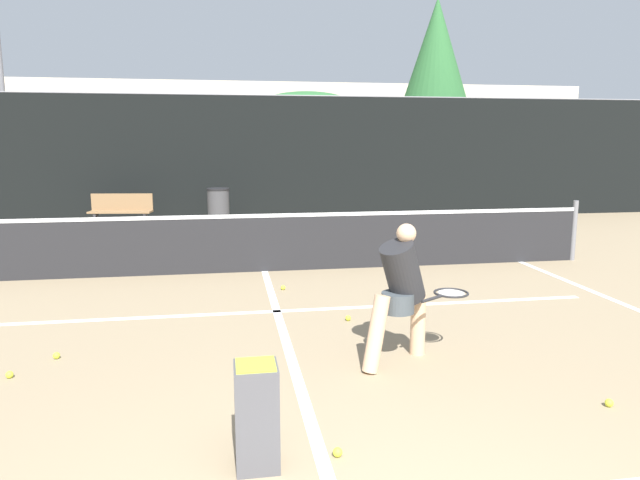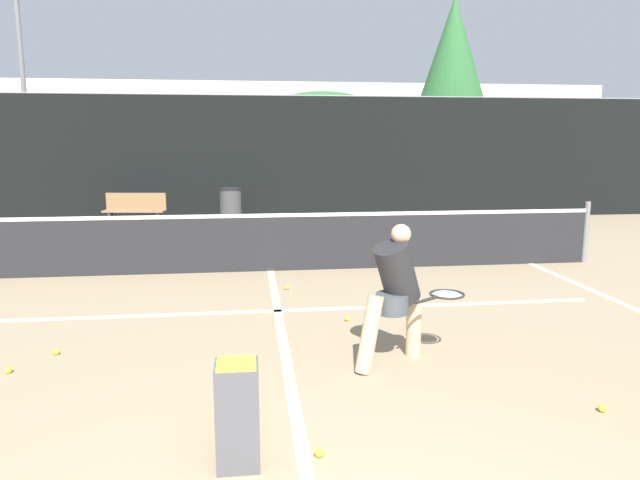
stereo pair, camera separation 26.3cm
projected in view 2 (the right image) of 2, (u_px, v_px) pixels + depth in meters
court_service_line at (278, 311)px, 7.17m from camera, size 8.25×0.10×0.01m
court_center_mark at (282, 334)px, 6.31m from camera, size 0.10×6.25×0.01m
net at (270, 240)px, 9.28m from camera, size 11.09×0.09×1.07m
fence_back at (261, 159)px, 14.98m from camera, size 24.00×0.06×3.28m
player_practicing at (396, 290)px, 5.39m from camera, size 1.22×0.62×1.35m
tennis_ball_scattered_1 at (56, 352)px, 5.69m from camera, size 0.07×0.07×0.07m
tennis_ball_scattered_2 at (348, 318)px, 6.76m from camera, size 0.07×0.07×0.07m
tennis_ball_scattered_3 at (9, 370)px, 5.25m from camera, size 0.07×0.07×0.07m
tennis_ball_scattered_6 at (409, 313)px, 6.97m from camera, size 0.07×0.07×0.07m
tennis_ball_scattered_9 at (603, 408)px, 4.49m from camera, size 0.07×0.07×0.07m
tennis_ball_scattered_10 at (319, 452)px, 3.86m from camera, size 0.07×0.07×0.07m
tennis_ball_scattered_11 at (287, 287)px, 8.19m from camera, size 0.07×0.07×0.07m
ball_hopper at (238, 412)px, 3.71m from camera, size 0.28×0.28×0.71m
courtside_bench at (135, 210)px, 13.77m from camera, size 1.49×0.57×0.86m
trash_bin at (231, 207)px, 14.06m from camera, size 0.55×0.55×0.97m
parked_car at (164, 191)px, 17.69m from camera, size 1.62×4.37×1.30m
floodlight_mast at (17, 12)px, 18.54m from camera, size 1.10×0.24×10.05m
tree_west at (322, 105)px, 21.32m from camera, size 3.41×3.41×3.90m
tree_mid at (453, 58)px, 19.73m from camera, size 2.62×2.62×6.98m
building_far at (254, 133)px, 28.95m from camera, size 36.00×2.40×4.93m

